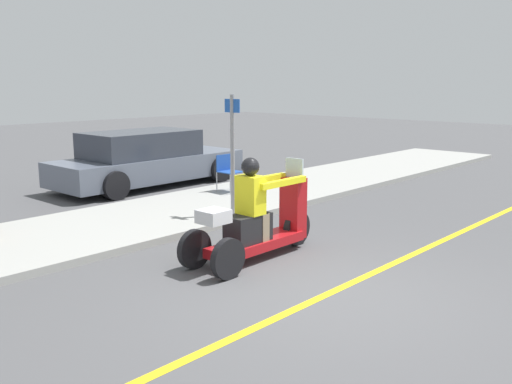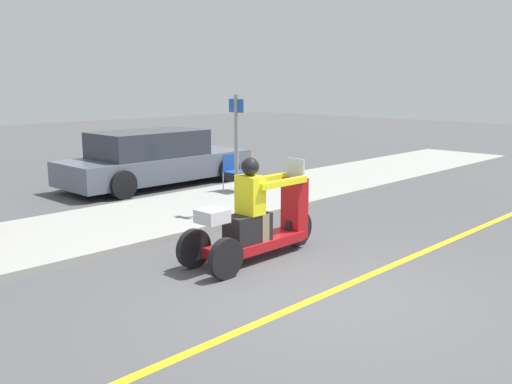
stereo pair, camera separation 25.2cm
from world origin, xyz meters
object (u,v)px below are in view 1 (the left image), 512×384
Objects in this scene: folding_chair_set_back at (228,169)px; parked_car_lot_right at (146,160)px; motorcycle_trike at (257,223)px; street_sign at (232,150)px.

parked_car_lot_right is at bearing 100.15° from folding_chair_set_back.
motorcycle_trike is at bearing -112.89° from parked_car_lot_right.
folding_chair_set_back is 0.37× the size of street_sign.
folding_chair_set_back is at bearing 50.44° from motorcycle_trike.
street_sign is at bearing -105.55° from parked_car_lot_right.
motorcycle_trike reaches higher than parked_car_lot_right.
motorcycle_trike is 0.49× the size of parked_car_lot_right.
motorcycle_trike is at bearing -126.64° from street_sign.
street_sign is (-1.58, -1.72, 0.69)m from folding_chair_set_back.
street_sign is at bearing 53.36° from motorcycle_trike.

